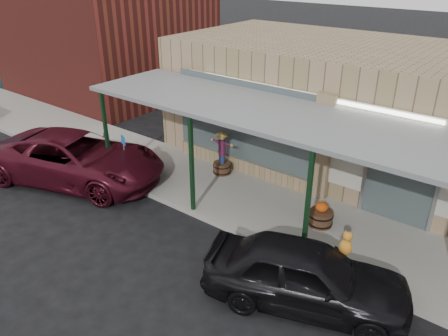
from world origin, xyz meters
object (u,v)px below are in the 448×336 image
Objects in this scene: parked_sedan at (306,275)px; car_maroon at (76,158)px; barrel_scarecrow at (222,159)px; barrel_pumpkin at (321,216)px; handicap_sign at (124,150)px.

parked_sedan is 0.80× the size of car_maroon.
barrel_scarecrow reaches higher than parked_sedan.
parked_sedan is at bearing -70.02° from barrel_pumpkin.
car_maroon reaches higher than parked_sedan.
handicap_sign is 0.31× the size of parked_sedan.
handicap_sign is (-2.42, -2.11, 0.41)m from barrel_scarecrow.
car_maroon is at bearing 68.08° from parked_sedan.
barrel_pumpkin is 0.53× the size of handicap_sign.
handicap_sign is 1.62m from car_maroon.
parked_sedan is 8.74m from car_maroon.
barrel_scarecrow reaches higher than barrel_pumpkin.
barrel_scarecrow is 1.98× the size of barrel_pumpkin.
barrel_pumpkin is at bearing -91.97° from car_maroon.
car_maroon is at bearing -163.43° from barrel_pumpkin.
handicap_sign is at bearing -168.91° from barrel_pumpkin.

